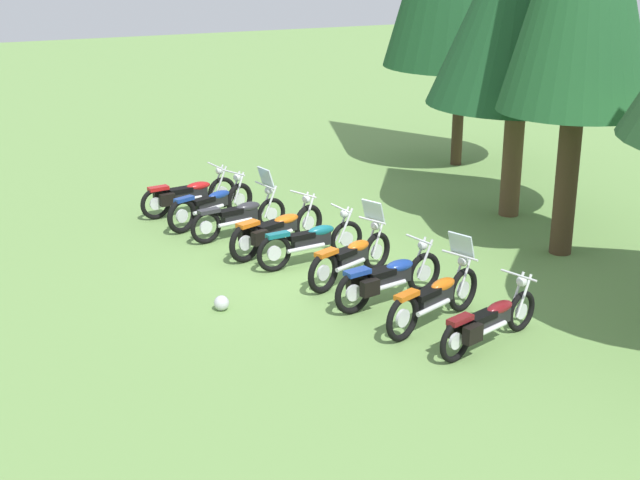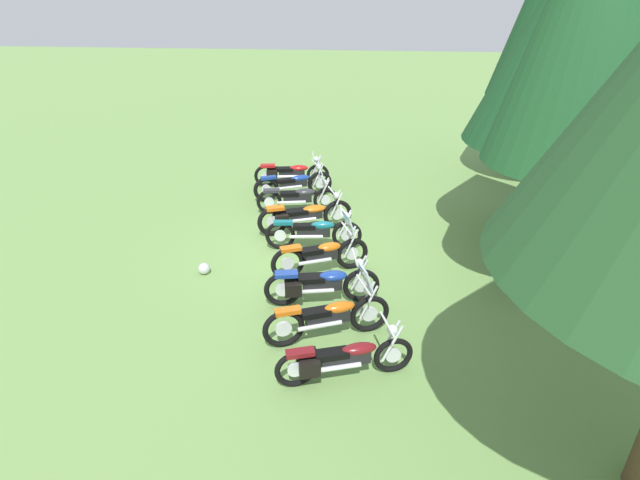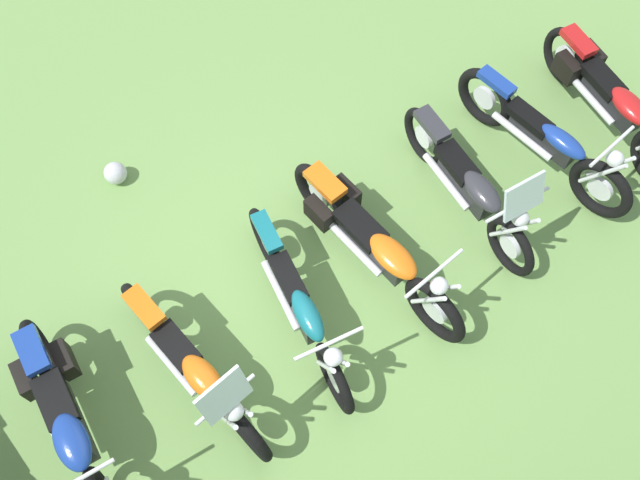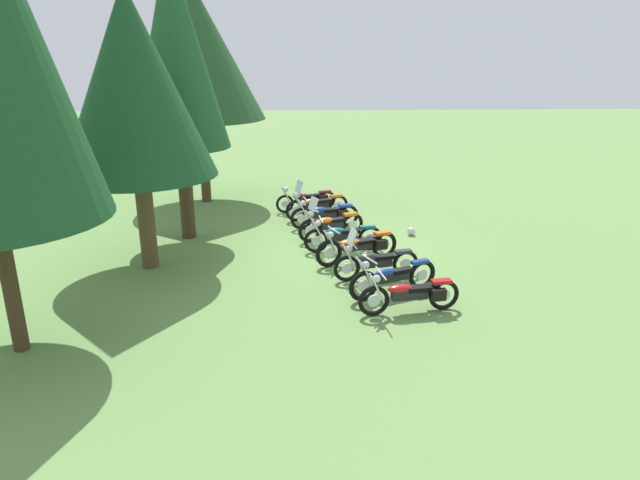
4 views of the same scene
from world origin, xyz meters
The scene contains 11 objects.
ground_plane centered at (0.00, 0.00, 0.00)m, with size 80.00×80.00×0.00m, color #6B934C.
motorcycle_0 centered at (-4.13, -1.15, 0.45)m, with size 0.82×2.30×1.00m.
motorcycle_1 centered at (-3.18, -0.89, 0.45)m, with size 1.10×2.22×1.02m.
motorcycle_2 centered at (-2.17, -0.61, 0.46)m, with size 0.76×2.21×1.35m.
motorcycle_3 centered at (-0.98, -0.32, 0.46)m, with size 1.13×2.32×1.03m.
motorcycle_4 centered at (-0.09, 0.05, 0.45)m, with size 0.65×2.28×1.01m.
motorcycle_5 centered at (1.02, 0.33, 0.47)m, with size 1.00×2.06×1.38m.
motorcycle_6 centered at (2.19, 0.42, 0.46)m, with size 0.83×2.25×1.02m.
motorcycle_7 centered at (3.26, 0.69, 0.48)m, with size 1.04×2.19×1.38m.
motorcycle_8 centered at (4.28, 0.97, 0.43)m, with size 0.96×2.17×0.98m.
dropped_helmet centered at (1.30, -2.21, 0.13)m, with size 0.25×0.25×0.25m, color silver.
Camera 1 is at (14.39, -6.42, 5.92)m, focal length 50.41 mm.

